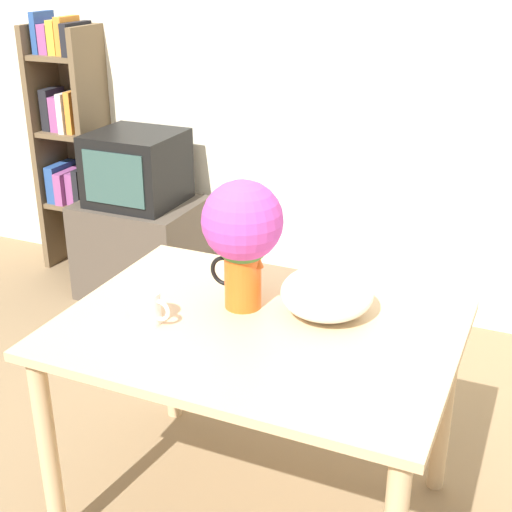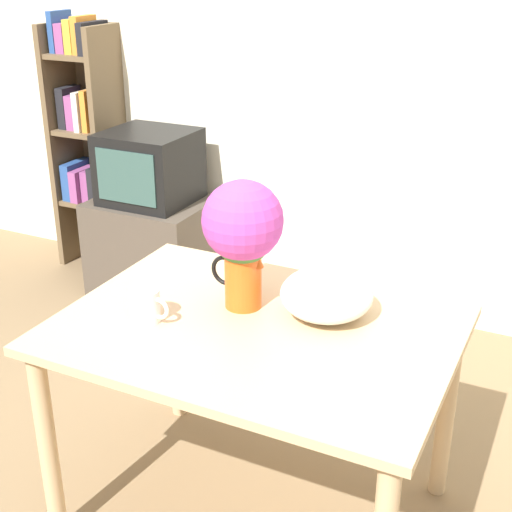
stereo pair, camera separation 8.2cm
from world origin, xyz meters
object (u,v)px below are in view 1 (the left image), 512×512
tv_set (137,168)px  flower_vase (242,231)px  coffee_mug (147,308)px  white_bowl (327,293)px

tv_set → flower_vase: bearing=-46.0°
coffee_mug → flower_vase: bearing=44.9°
coffee_mug → tv_set: tv_set is taller
white_bowl → tv_set: tv_set is taller
tv_set → white_bowl: bearing=-39.0°
coffee_mug → tv_set: (-0.97, 1.46, -0.06)m
flower_vase → tv_set: (-1.20, 1.24, -0.27)m
flower_vase → coffee_mug: (-0.22, -0.22, -0.21)m
white_bowl → coffee_mug: bearing=-150.4°
tv_set → coffee_mug: bearing=-56.4°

